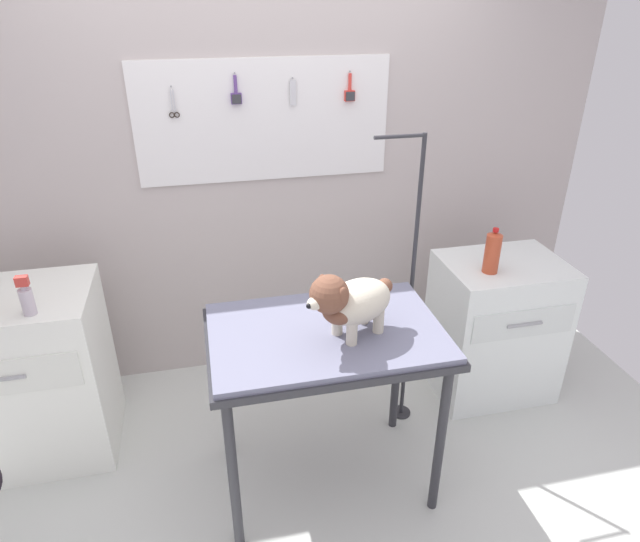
{
  "coord_description": "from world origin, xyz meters",
  "views": [
    {
      "loc": [
        -0.37,
        -1.81,
        2.22
      ],
      "look_at": [
        0.09,
        0.22,
        1.16
      ],
      "focal_mm": 31.07,
      "sensor_mm": 36.0,
      "label": 1
    }
  ],
  "objects_px": {
    "cabinet_right": "(495,327)",
    "soda_bottle": "(492,252)",
    "dog": "(350,301)",
    "grooming_table": "(326,346)",
    "grooming_arm": "(409,300)",
    "counter_left": "(24,377)"
  },
  "relations": [
    {
      "from": "cabinet_right",
      "to": "soda_bottle",
      "type": "height_order",
      "value": "soda_bottle"
    },
    {
      "from": "dog",
      "to": "cabinet_right",
      "type": "xyz_separation_m",
      "value": [
        1.07,
        0.57,
        -0.64
      ]
    },
    {
      "from": "grooming_table",
      "to": "grooming_arm",
      "type": "height_order",
      "value": "grooming_arm"
    },
    {
      "from": "dog",
      "to": "grooming_arm",
      "type": "bearing_deg",
      "value": 44.24
    },
    {
      "from": "counter_left",
      "to": "cabinet_right",
      "type": "xyz_separation_m",
      "value": [
        2.59,
        -0.05,
        -0.04
      ]
    },
    {
      "from": "grooming_table",
      "to": "dog",
      "type": "xyz_separation_m",
      "value": [
        0.08,
        -0.07,
        0.26
      ]
    },
    {
      "from": "grooming_arm",
      "to": "counter_left",
      "type": "distance_m",
      "value": 2.01
    },
    {
      "from": "soda_bottle",
      "to": "cabinet_right",
      "type": "bearing_deg",
      "value": 28.72
    },
    {
      "from": "dog",
      "to": "cabinet_right",
      "type": "relative_size",
      "value": 0.51
    },
    {
      "from": "grooming_arm",
      "to": "cabinet_right",
      "type": "xyz_separation_m",
      "value": [
        0.62,
        0.13,
        -0.34
      ]
    },
    {
      "from": "soda_bottle",
      "to": "grooming_table",
      "type": "bearing_deg",
      "value": -157.39
    },
    {
      "from": "dog",
      "to": "counter_left",
      "type": "xyz_separation_m",
      "value": [
        -1.52,
        0.62,
        -0.6
      ]
    },
    {
      "from": "grooming_arm",
      "to": "dog",
      "type": "relative_size",
      "value": 3.77
    },
    {
      "from": "counter_left",
      "to": "soda_bottle",
      "type": "height_order",
      "value": "soda_bottle"
    },
    {
      "from": "dog",
      "to": "soda_bottle",
      "type": "height_order",
      "value": "dog"
    },
    {
      "from": "grooming_arm",
      "to": "soda_bottle",
      "type": "height_order",
      "value": "grooming_arm"
    },
    {
      "from": "dog",
      "to": "counter_left",
      "type": "bearing_deg",
      "value": 157.75
    },
    {
      "from": "grooming_table",
      "to": "soda_bottle",
      "type": "distance_m",
      "value": 1.1
    },
    {
      "from": "dog",
      "to": "grooming_table",
      "type": "bearing_deg",
      "value": 138.25
    },
    {
      "from": "grooming_table",
      "to": "dog",
      "type": "height_order",
      "value": "dog"
    },
    {
      "from": "counter_left",
      "to": "cabinet_right",
      "type": "distance_m",
      "value": 2.59
    },
    {
      "from": "dog",
      "to": "soda_bottle",
      "type": "distance_m",
      "value": 1.05
    }
  ]
}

